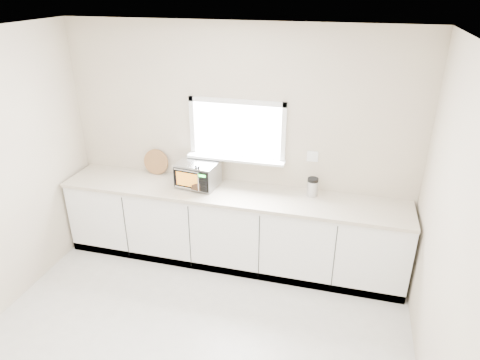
% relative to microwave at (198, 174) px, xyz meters
% --- Properties ---
extents(back_wall, '(4.00, 0.17, 2.70)m').
position_rel_microwave_xyz_m(back_wall, '(0.40, 0.25, 0.29)').
color(back_wall, '#B8A592').
rests_on(back_wall, ground).
extents(cabinets, '(3.92, 0.60, 0.88)m').
position_rel_microwave_xyz_m(cabinets, '(0.40, -0.05, -0.63)').
color(cabinets, white).
rests_on(cabinets, ground).
extents(countertop, '(3.92, 0.64, 0.04)m').
position_rel_microwave_xyz_m(countertop, '(0.40, -0.06, -0.17)').
color(countertop, beige).
rests_on(countertop, cabinets).
extents(microwave, '(0.48, 0.42, 0.29)m').
position_rel_microwave_xyz_m(microwave, '(0.00, 0.00, 0.00)').
color(microwave, black).
rests_on(microwave, countertop).
extents(knife_block, '(0.15, 0.24, 0.32)m').
position_rel_microwave_xyz_m(knife_block, '(0.06, -0.10, -0.01)').
color(knife_block, '#3F2716').
rests_on(knife_block, countertop).
extents(cutting_board, '(0.31, 0.07, 0.31)m').
position_rel_microwave_xyz_m(cutting_board, '(-0.60, 0.19, 0.00)').
color(cutting_board, '#A4713F').
rests_on(cutting_board, countertop).
extents(coffee_grinder, '(0.13, 0.13, 0.21)m').
position_rel_microwave_xyz_m(coffee_grinder, '(1.29, 0.10, -0.05)').
color(coffee_grinder, '#AFB1B6').
rests_on(coffee_grinder, countertop).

